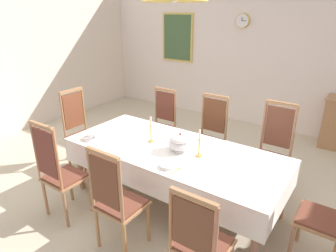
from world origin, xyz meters
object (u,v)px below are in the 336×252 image
(chair_south_a, at_px, (59,171))
(candlestick_west, at_px, (151,132))
(chair_south_b, at_px, (116,200))
(chair_head_west, at_px, (80,129))
(chair_north_c, at_px, (273,149))
(mounted_clock, at_px, (242,21))
(soup_tureen, at_px, (180,142))
(dining_table, at_px, (174,154))
(chair_north_a, at_px, (161,123))
(chair_south_c, at_px, (199,241))
(bowl_near_left, at_px, (168,166))
(chandelier, at_px, (175,0))
(bowl_near_right, at_px, (90,138))
(spoon_primary, at_px, (178,169))
(chair_head_east, at_px, (332,211))
(chair_north_b, at_px, (210,134))
(spoon_secondary, at_px, (86,137))
(candlestick_east, at_px, (199,146))
(framed_painting, at_px, (177,38))

(chair_south_a, distance_m, candlestick_west, 1.16)
(chair_south_b, bearing_deg, chair_head_west, 150.37)
(chair_north_c, height_order, mounted_clock, mounted_clock)
(mounted_clock, bearing_deg, soup_tureen, -78.42)
(dining_table, distance_m, mounted_clock, 3.60)
(chair_north_a, bearing_deg, dining_table, 133.14)
(chair_south_b, height_order, chair_south_c, chair_south_b)
(bowl_near_left, bearing_deg, chandelier, 116.06)
(bowl_near_right, relative_size, spoon_primary, 0.93)
(chair_head_east, xyz_separation_m, mounted_clock, (-2.30, 3.26, 1.48))
(bowl_near_right, bearing_deg, bowl_near_left, -0.16)
(bowl_near_right, height_order, mounted_clock, mounted_clock)
(spoon_primary, bearing_deg, chandelier, 133.81)
(chair_north_c, height_order, chandelier, chandelier)
(chair_north_a, height_order, chair_north_b, chair_north_b)
(chair_north_b, height_order, mounted_clock, mounted_clock)
(chair_head_west, xyz_separation_m, spoon_secondary, (0.59, -0.38, 0.15))
(chair_head_east, bearing_deg, candlestick_west, 90.00)
(candlestick_east, relative_size, spoon_secondary, 1.83)
(bowl_near_left, distance_m, chandelier, 1.69)
(chair_north_a, relative_size, framed_painting, 1.05)
(chair_north_c, distance_m, chair_head_east, 1.27)
(chair_south_b, distance_m, chair_north_c, 2.15)
(chair_south_c, relative_size, chair_head_east, 0.88)
(chair_head_west, xyz_separation_m, mounted_clock, (1.15, 3.26, 1.49))
(soup_tureen, bearing_deg, chair_north_c, 50.12)
(chair_head_west, distance_m, candlestick_east, 2.09)
(bowl_near_left, bearing_deg, candlestick_east, 70.72)
(chair_head_east, bearing_deg, dining_table, 90.00)
(chair_north_b, relative_size, chair_north_c, 0.95)
(chair_south_a, bearing_deg, chandelier, 47.02)
(candlestick_east, distance_m, mounted_clock, 3.60)
(chair_south_b, bearing_deg, bowl_near_left, 69.02)
(candlestick_west, distance_m, bowl_near_left, 0.69)
(dining_table, distance_m, bowl_near_right, 1.10)
(dining_table, xyz_separation_m, chair_south_a, (-0.91, -0.98, -0.07))
(chair_south_a, xyz_separation_m, candlestick_east, (1.25, 0.98, 0.27))
(bowl_near_left, height_order, framed_painting, framed_painting)
(chair_head_east, bearing_deg, spoon_secondary, 97.56)
(candlestick_east, distance_m, spoon_secondary, 1.53)
(spoon_secondary, distance_m, chandelier, 2.02)
(soup_tureen, bearing_deg, bowl_near_left, -75.19)
(dining_table, bearing_deg, chair_south_b, -90.92)
(chair_head_east, relative_size, bowl_near_left, 7.21)
(chair_north_a, height_order, chair_head_west, chair_head_west)
(chair_head_west, bearing_deg, chair_head_east, 90.00)
(soup_tureen, distance_m, bowl_near_right, 1.18)
(chair_south_c, xyz_separation_m, chair_north_c, (0.00, 1.94, 0.05))
(chair_north_b, bearing_deg, spoon_secondary, 50.51)
(chair_north_c, height_order, soup_tureen, chair_north_c)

